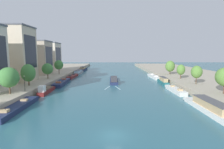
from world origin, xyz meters
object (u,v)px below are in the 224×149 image
barge_midriver (113,80)px  moored_boat_right_gap_after (163,81)px  tree_right_past_mid (196,72)px  moored_boat_right_second (153,77)px  moored_boat_left_downstream (72,76)px  tree_left_distant (58,65)px  moored_boat_right_near (209,107)px  tree_left_past_mid (8,77)px  tree_left_far (28,73)px  lamppost_left_bank (24,82)px  moored_boat_right_lone (175,90)px  moored_boat_left_upstream (46,90)px  moored_boat_left_gap_after (61,82)px  moored_boat_left_midway (78,72)px  tree_right_second (180,70)px  moored_boat_left_end (83,69)px  tree_left_by_lamp (47,69)px  moored_boat_left_near (17,107)px  tree_right_third (170,66)px

barge_midriver → moored_boat_right_gap_after: 20.31m
tree_right_past_mid → moored_boat_right_second: bearing=105.0°
moored_boat_left_downstream → tree_left_distant: (-6.15, -1.33, 5.87)m
barge_midriver → moored_boat_right_near: (19.38, -36.61, 0.21)m
tree_left_past_mid → tree_left_far: (-0.92, 11.34, -0.23)m
tree_right_past_mid → lamppost_left_bank: size_ratio=1.48×
moored_boat_right_lone → moored_boat_left_upstream: bearing=-177.8°
moored_boat_left_gap_after → moored_boat_left_midway: (-0.16, 33.20, 0.29)m
tree_left_far → tree_right_second: 56.02m
barge_midriver → moored_boat_right_second: (19.86, 11.14, -0.23)m
moored_boat_right_near → tree_left_far: size_ratio=2.43×
tree_left_past_mid → tree_right_past_mid: size_ratio=1.10×
moored_boat_left_downstream → moored_boat_right_second: 40.39m
moored_boat_right_gap_after → tree_left_far: bearing=-163.6°
tree_right_past_mid → moored_boat_left_end: bearing=127.5°
tree_left_by_lamp → tree_right_past_mid: (53.95, -12.50, 0.17)m
moored_boat_left_gap_after → tree_left_far: tree_left_far is taller
moored_boat_left_midway → tree_left_distant: tree_left_distant is taller
barge_midriver → tree_left_far: (-27.32, -17.78, 5.06)m
moored_boat_left_end → lamppost_left_bank: (-3.50, -72.37, 3.07)m
tree_left_past_mid → lamppost_left_bank: (1.80, 3.69, -1.92)m
tree_left_by_lamp → moored_boat_left_downstream: bearing=66.9°
moored_boat_left_near → moored_boat_left_upstream: (0.32, 14.87, 0.32)m
moored_boat_left_near → moored_boat_left_upstream: 14.88m
tree_left_by_lamp → tree_left_distant: size_ratio=0.90×
moored_boat_right_second → tree_right_past_mid: (7.20, -26.92, 5.37)m
barge_midriver → moored_boat_left_upstream: (-20.92, -20.32, -0.00)m
moored_boat_left_downstream → tree_left_by_lamp: (-6.37, -14.94, 5.22)m
moored_boat_left_gap_after → moored_boat_right_near: size_ratio=1.02×
moored_boat_left_near → tree_right_past_mid: bearing=21.9°
tree_left_past_mid → moored_boat_left_end: bearing=86.0°
moored_boat_left_midway → moored_boat_right_second: moored_boat_right_second is taller
tree_left_past_mid → moored_boat_right_lone: bearing=12.8°
tree_left_distant → barge_midriver: bearing=-21.2°
moored_boat_left_downstream → moored_boat_right_gap_after: moored_boat_right_gap_after is taller
moored_boat_left_near → moored_boat_right_lone: moored_boat_right_lone is taller
barge_midriver → tree_right_second: tree_right_second is taller
moored_boat_right_lone → tree_right_third: 30.33m
moored_boat_left_upstream → lamppost_left_bank: bearing=-125.8°
barge_midriver → tree_left_past_mid: bearing=-132.2°
moored_boat_left_midway → tree_left_by_lamp: 31.95m
moored_boat_right_near → moored_boat_left_upstream: bearing=158.0°
lamppost_left_bank → tree_left_past_mid: bearing=-116.0°
tree_right_past_mid → tree_right_second: (-0.14, 12.03, -0.46)m
moored_boat_left_downstream → moored_boat_left_end: moored_boat_left_end is taller
moored_boat_left_gap_after → tree_right_third: tree_right_third is taller
tree_right_third → moored_boat_right_lone: bearing=-105.9°
moored_boat_left_downstream → tree_right_third: bearing=-2.0°
moored_boat_left_near → moored_boat_left_downstream: 46.86m
moored_boat_left_midway → tree_left_past_mid: size_ratio=2.43×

